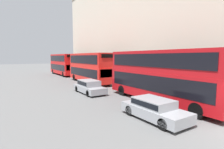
# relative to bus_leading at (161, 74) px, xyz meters

# --- Properties ---
(bus_leading) EXTENTS (2.59, 10.91, 4.28)m
(bus_leading) POSITION_rel_bus_leading_xyz_m (0.00, 0.00, 0.00)
(bus_leading) COLOR #A80F14
(bus_leading) RESTS_ON ground
(bus_second_in_queue) EXTENTS (2.59, 10.02, 4.27)m
(bus_second_in_queue) POSITION_rel_bus_leading_xyz_m (0.00, 13.38, -0.01)
(bus_second_in_queue) COLOR red
(bus_second_in_queue) RESTS_ON ground
(bus_third_in_queue) EXTENTS (2.59, 10.66, 4.30)m
(bus_third_in_queue) POSITION_rel_bus_leading_xyz_m (0.00, 26.29, 0.01)
(bus_third_in_queue) COLOR red
(bus_third_in_queue) RESTS_ON ground
(car_dark_sedan) EXTENTS (1.82, 4.32, 1.25)m
(car_dark_sedan) POSITION_rel_bus_leading_xyz_m (-3.40, -2.52, -1.69)
(car_dark_sedan) COLOR gray
(car_dark_sedan) RESTS_ON ground
(car_hatchback) EXTENTS (1.80, 4.44, 1.35)m
(car_hatchback) POSITION_rel_bus_leading_xyz_m (-3.40, 6.57, -1.65)
(car_hatchback) COLOR gray
(car_hatchback) RESTS_ON ground
(pedestrian) EXTENTS (0.36, 0.36, 1.59)m
(pedestrian) POSITION_rel_bus_leading_xyz_m (2.70, 0.91, -1.63)
(pedestrian) COLOR #334C6B
(pedestrian) RESTS_ON ground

